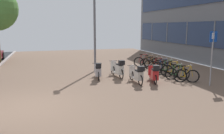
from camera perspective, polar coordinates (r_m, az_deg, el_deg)
ground at (r=8.77m, az=-11.26°, el=-9.21°), size 21.00×40.00×0.13m
bicycle_rack_00 at (r=12.46m, az=17.88°, el=-2.06°), size 1.20×0.64×0.96m
bicycle_rack_01 at (r=12.89m, az=15.78°, el=-1.60°), size 1.20×0.63×0.93m
bicycle_rack_02 at (r=13.47m, az=14.84°, el=-0.96°), size 1.22×0.83×1.01m
bicycle_rack_03 at (r=14.00m, az=13.56°, el=-0.51°), size 1.29×0.62×1.00m
bicycle_rack_04 at (r=14.56m, az=12.48°, el=-0.10°), size 1.24×0.67×0.98m
bicycle_rack_05 at (r=15.10m, az=11.33°, el=0.27°), size 1.24×0.59×0.95m
bicycle_rack_06 at (r=15.65m, az=10.26°, el=0.62°), size 1.12×0.78×0.94m
bicycle_rack_07 at (r=16.18m, az=9.18°, el=0.98°), size 1.23×0.60×0.96m
bicycle_rack_08 at (r=16.68m, az=7.76°, el=1.31°), size 1.31×0.61×0.98m
scooter_near at (r=11.66m, az=6.26°, el=-1.89°), size 0.52×1.77×0.98m
scooter_mid at (r=12.95m, az=1.57°, el=-0.50°), size 0.52×1.89×1.06m
scooter_far at (r=11.93m, az=10.32°, el=-1.70°), size 0.77×1.76×1.00m
scooter_extra at (r=12.60m, az=-3.47°, el=-1.00°), size 0.63×1.76×0.97m
parking_sign at (r=11.91m, az=23.48°, el=3.27°), size 0.40×0.07×2.62m
lamp_post at (r=14.66m, az=-4.32°, el=10.73°), size 0.20×0.52×5.43m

